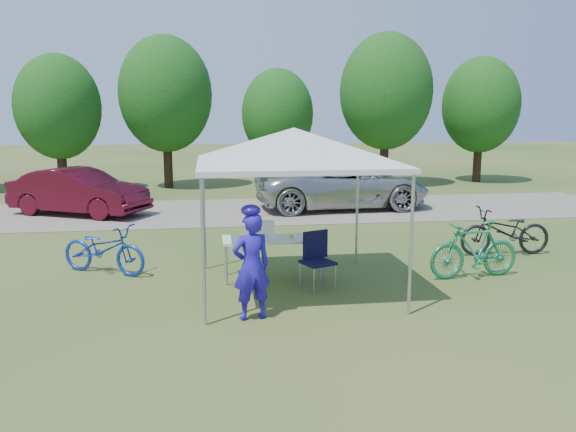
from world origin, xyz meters
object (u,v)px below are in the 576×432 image
Objects in this scene: bike_blue at (104,249)px; cooler at (262,230)px; folding_table at (274,240)px; bike_green at (474,250)px; minivan at (342,184)px; sedan at (79,192)px; cyclist at (251,266)px; folding_chair at (317,254)px; bike_dark at (506,231)px.

cooler is at bearing -76.37° from bike_blue.
cooler reaches higher than folding_table.
bike_blue is at bearing 165.17° from cooler.
minivan reaches higher than bike_green.
minivan reaches higher than sedan.
cooler is 0.27× the size of cyclist.
cyclist is at bearing -105.51° from folding_table.
sedan is at bearing 44.01° from bike_blue.
folding_table is 1.05× the size of bike_green.
cyclist is at bearing -108.98° from bike_blue.
bike_blue is at bearing -63.09° from cyclist.
sedan reaches higher than bike_blue.
minivan is (2.39, 8.00, 0.21)m from folding_chair.
folding_chair is 4.68m from bike_dark.
bike_dark is at bearing -165.84° from minivan.
bike_green is at bearing -7.67° from folding_table.
sedan is at bearing 102.65° from folding_chair.
bike_dark is (5.26, 1.01, -0.39)m from cooler.
bike_dark is (4.39, 1.63, -0.06)m from folding_chair.
cyclist reaches higher than folding_table.
cyclist is (-1.23, -1.39, 0.21)m from folding_chair.
folding_table is 0.44× the size of sedan.
bike_dark reaches higher than bike_blue.
cyclist reaches higher than bike_green.
cyclist is 6.38m from bike_dark.
folding_chair is 0.49× the size of bike_dark.
cooler is at bearing 122.46° from folding_chair.
bike_blue is 0.43× the size of sedan.
bike_dark is 0.36× the size of minivan.
minivan is (3.27, 7.38, -0.13)m from cooler.
bike_green reaches higher than folding_table.
cooler reaches higher than bike_green.
sedan is at bearing -137.70° from bike_green.
minivan reaches higher than bike_dark.
minivan is at bearing 66.14° from cooler.
minivan is (-2.00, 6.37, 0.26)m from bike_dark.
folding_table is 0.92m from folding_chair.
bike_green is at bearing -175.63° from cyclist.
cooler is 5.38m from bike_dark.
cyclist is at bearing -75.19° from bike_green.
bike_dark is at bearing -95.62° from sedan.
folding_chair reaches higher than bike_blue.
cyclist is 0.90× the size of bike_green.
bike_green is (3.61, -0.49, -0.18)m from folding_table.
folding_chair is at bearing 160.12° from minivan.
minivan is (3.62, 9.39, -0.01)m from cyclist.
cyclist is 3.78m from bike_blue.
folding_table is 1.89× the size of folding_chair.
bike_green is at bearing -20.01° from folding_chair.
bike_dark is 11.83m from sedan.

